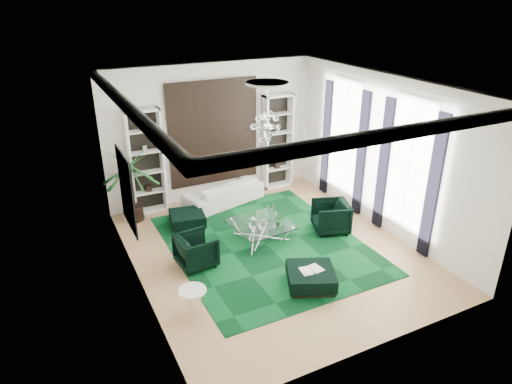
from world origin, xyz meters
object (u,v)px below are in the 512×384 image
ottoman_side (187,220)px  side_table (193,302)px  coffee_table (261,232)px  palm (131,176)px  armchair_left (196,251)px  ottoman_front (311,278)px  sofa (224,193)px  armchair_right (331,217)px

ottoman_side → side_table: side_table is taller
side_table → ottoman_side: bearing=73.1°
coffee_table → palm: size_ratio=0.54×
side_table → armchair_left: bearing=68.2°
coffee_table → ottoman_side: bearing=133.0°
side_table → ottoman_front: bearing=-5.9°
sofa → palm: size_ratio=0.93×
palm → side_table: bearing=-88.7°
ottoman_side → side_table: 3.45m
coffee_table → ottoman_side: coffee_table is taller
ottoman_side → palm: palm is taller
sofa → armchair_left: bearing=41.8°
coffee_table → palm: (-2.45, 2.40, 1.00)m
armchair_right → side_table: (-4.10, -1.50, -0.14)m
armchair_left → side_table: (-0.60, -1.50, -0.11)m
coffee_table → ottoman_front: (0.05, -2.10, -0.04)m
coffee_table → side_table: bearing=-141.8°
armchair_left → ottoman_side: size_ratio=0.96×
sofa → coffee_table: size_ratio=1.73×
ottoman_front → armchair_left: bearing=135.8°
ottoman_side → palm: 1.79m
sofa → side_table: 4.77m
armchair_right → ottoman_side: bearing=-100.9°
armchair_left → palm: size_ratio=0.33×
palm → coffee_table: bearing=-44.4°
coffee_table → ottoman_side: size_ratio=1.58×
ottoman_side → ottoman_front: (1.40, -3.55, 0.00)m
ottoman_side → palm: size_ratio=0.34×
coffee_table → ottoman_front: bearing=-88.6°
sofa → coffee_table: sofa is taller
armchair_left → coffee_table: size_ratio=0.61×
armchair_right → side_table: 4.37m
ottoman_front → sofa: bearing=90.7°
coffee_table → ottoman_front: coffee_table is taller
armchair_left → ottoman_side: (0.40, 1.80, -0.18)m
side_table → armchair_right: bearing=20.1°
ottoman_front → palm: palm is taller
coffee_table → side_table: side_table is taller
sofa → side_table: (-2.35, -4.15, -0.08)m
armchair_right → coffee_table: size_ratio=0.64×
armchair_right → coffee_table: armchair_right is taller
sofa → side_table: size_ratio=4.40×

